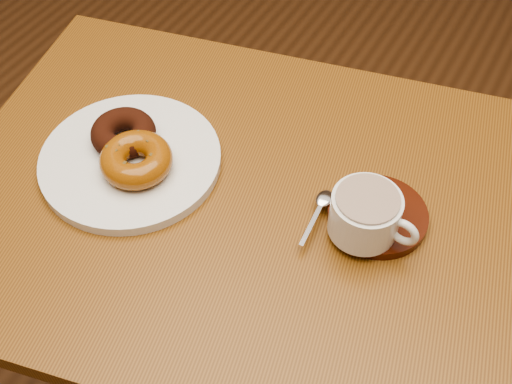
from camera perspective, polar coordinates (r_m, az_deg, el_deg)
The scene contains 8 objects.
ground at distance 1.67m, azimuth 1.69°, elevation -8.32°, with size 6.00×6.00×0.00m, color #55331A.
cafe_table at distance 0.96m, azimuth -1.04°, elevation -4.88°, with size 0.92×0.77×0.76m.
donut_plate at distance 0.92m, azimuth -11.09°, elevation 2.83°, with size 0.25×0.25×0.02m, color white.
donut_cinnamon at distance 0.92m, azimuth -11.71°, elevation 5.16°, with size 0.09×0.09×0.03m, color black.
donut_caramel at distance 0.88m, azimuth -10.61°, elevation 2.85°, with size 0.13×0.13×0.04m.
saucer at distance 0.85m, azimuth 10.74°, elevation -2.08°, with size 0.13×0.13×0.01m, color #391207.
coffee_cup at distance 0.80m, azimuth 9.76°, elevation -1.96°, with size 0.12×0.09×0.06m.
teaspoon at distance 0.84m, azimuth 5.87°, elevation -1.01°, with size 0.02×0.10×0.01m.
Camera 1 is at (0.38, -0.78, 1.43)m, focal length 45.00 mm.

